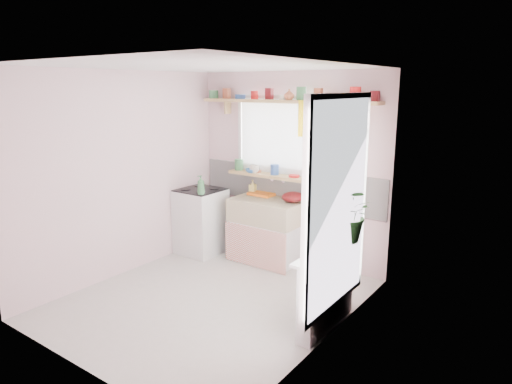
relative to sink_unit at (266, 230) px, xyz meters
The scene contains 19 objects.
room 1.31m from the sink_unit, 28.17° to the right, with size 3.20×3.20×3.20m.
sink_unit is the anchor object (origin of this frame).
cooker 0.98m from the sink_unit, 165.62° to the right, with size 0.58×0.58×0.93m.
radiator_ledge 1.82m from the sink_unit, 37.05° to the right, with size 0.22×0.95×0.78m.
windowsill 0.73m from the sink_unit, 90.00° to the left, with size 1.40×0.22×0.04m, color tan.
pine_shelf 1.70m from the sink_unit, 49.64° to the left, with size 2.52×0.24×0.04m, color tan.
shelf_crockery 1.78m from the sink_unit, 49.64° to the left, with size 2.47×0.11×0.12m.
sill_crockery 0.81m from the sink_unit, 90.00° to the left, with size 1.35×0.11×0.12m.
dish_tray 0.53m from the sink_unit, 135.40° to the left, with size 0.35×0.26×0.03m, color orange.
colander 0.60m from the sink_unit, 19.40° to the left, with size 0.29×0.29×0.13m, color #601013.
jade_plant 1.75m from the sink_unit, 25.11° to the right, with size 0.52×0.45×0.58m, color #386D2B.
fruit_bowl 1.77m from the sink_unit, 37.89° to the right, with size 0.32×0.32×0.08m, color silver.
herb_pot 2.04m from the sink_unit, 41.92° to the right, with size 0.12×0.08×0.24m, color #3D6F2C.
soap_bottle_sink 0.67m from the sink_unit, 151.16° to the left, with size 0.09×0.09×0.19m, color #DFCE63.
sill_cup 0.84m from the sink_unit, 156.44° to the left, with size 0.13×0.13×0.10m, color beige.
sill_bowl 0.84m from the sink_unit, 159.26° to the left, with size 0.17×0.17×0.05m, color #3369A6.
shelf_vase 1.80m from the sink_unit, 25.01° to the left, with size 0.13×0.13×0.14m, color #B85E38.
cooker_bottle 1.06m from the sink_unit, 147.59° to the right, with size 0.10×0.10×0.25m, color #43864F.
fruit 1.78m from the sink_unit, 37.61° to the right, with size 0.20×0.14×0.10m.
Camera 1 is at (3.11, -3.50, 2.30)m, focal length 32.00 mm.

